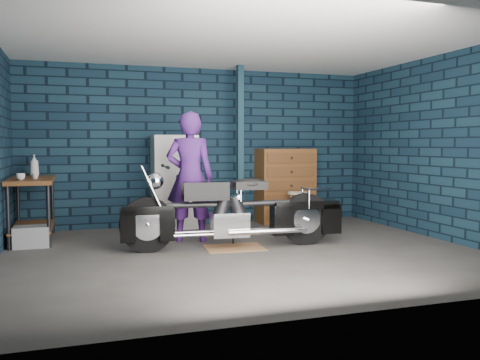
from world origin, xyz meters
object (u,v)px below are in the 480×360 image
object	(u,v)px
person	(190,177)
storage_bin	(32,237)
tool_chest	(285,186)
locker	(175,182)
motorcycle	(234,206)
workbench	(32,209)
shop_stool	(297,209)

from	to	relation	value
person	storage_bin	xyz separation A→B (m)	(-2.15, 0.24, -0.79)
person	tool_chest	distance (m)	2.36
storage_bin	locker	distance (m)	2.45
motorcycle	locker	bearing A→B (deg)	107.59
motorcycle	storage_bin	bearing A→B (deg)	164.90
locker	tool_chest	distance (m)	2.00
workbench	locker	xyz separation A→B (m)	(2.17, 0.48, 0.32)
tool_chest	shop_stool	world-z (taller)	tool_chest
workbench	tool_chest	world-z (taller)	tool_chest
person	storage_bin	bearing A→B (deg)	11.46
workbench	motorcycle	size ratio (longest dim) A/B	0.55
tool_chest	shop_stool	size ratio (longest dim) A/B	2.20
motorcycle	workbench	bearing A→B (deg)	155.91
motorcycle	locker	distance (m)	1.95
workbench	shop_stool	xyz separation A→B (m)	(4.15, -0.08, -0.16)
shop_stool	person	bearing A→B (deg)	-161.67
tool_chest	shop_stool	distance (m)	0.66
workbench	storage_bin	size ratio (longest dim) A/B	3.05
tool_chest	shop_stool	bearing A→B (deg)	-91.72
person	shop_stool	size ratio (longest dim) A/B	3.11
motorcycle	locker	size ratio (longest dim) A/B	1.66
locker	shop_stool	size ratio (longest dim) A/B	2.59
motorcycle	shop_stool	distance (m)	2.04
locker	motorcycle	bearing A→B (deg)	-76.50
workbench	motorcycle	xyz separation A→B (m)	(2.63, -1.41, 0.11)
motorcycle	storage_bin	world-z (taller)	motorcycle
person	locker	world-z (taller)	person
motorcycle	shop_stool	bearing A→B (deg)	45.12
motorcycle	shop_stool	world-z (taller)	motorcycle
workbench	shop_stool	distance (m)	4.16
workbench	storage_bin	xyz separation A→B (m)	(0.02, -0.50, -0.31)
workbench	tool_chest	xyz separation A→B (m)	(4.17, 0.48, 0.20)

